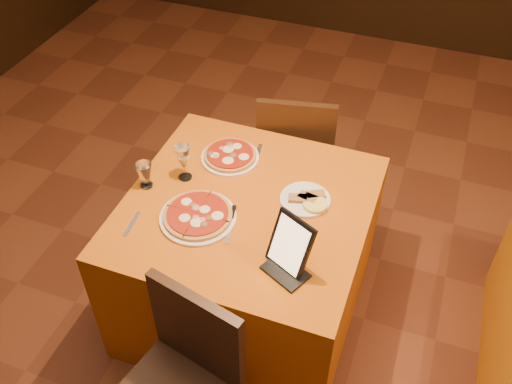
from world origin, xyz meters
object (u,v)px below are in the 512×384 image
(pizza_far, at_px, (230,156))
(chair_main_far, at_px, (297,150))
(pizza_near, at_px, (198,216))
(water_glass, at_px, (145,175))
(main_table, at_px, (248,258))
(tablet, at_px, (290,244))
(wine_glass, at_px, (184,162))

(pizza_far, bearing_deg, chair_main_far, 69.98)
(pizza_near, height_order, water_glass, water_glass)
(main_table, distance_m, pizza_far, 0.51)
(main_table, height_order, tablet, tablet)
(pizza_far, xyz_separation_m, wine_glass, (-0.15, -0.20, 0.08))
(pizza_far, height_order, water_glass, water_glass)
(chair_main_far, relative_size, pizza_far, 3.16)
(pizza_near, bearing_deg, wine_glass, 126.67)
(main_table, bearing_deg, wine_glass, 168.80)
(water_glass, bearing_deg, pizza_far, 47.37)
(water_glass, bearing_deg, pizza_near, -19.62)
(pizza_near, distance_m, pizza_far, 0.43)
(tablet, bearing_deg, water_glass, -169.98)
(wine_glass, bearing_deg, pizza_near, -53.33)
(wine_glass, bearing_deg, main_table, -11.20)
(main_table, xyz_separation_m, tablet, (0.29, -0.27, 0.49))
(pizza_near, xyz_separation_m, wine_glass, (-0.17, 0.23, 0.08))
(main_table, xyz_separation_m, pizza_near, (-0.17, -0.16, 0.39))
(chair_main_far, height_order, pizza_near, chair_main_far)
(main_table, height_order, pizza_far, pizza_far)
(main_table, relative_size, pizza_far, 3.82)
(pizza_near, xyz_separation_m, water_glass, (-0.32, 0.11, 0.05))
(pizza_far, bearing_deg, main_table, -54.48)
(main_table, relative_size, wine_glass, 5.79)
(main_table, distance_m, tablet, 0.63)
(pizza_near, bearing_deg, pizza_far, 92.92)
(pizza_far, bearing_deg, water_glass, -132.63)
(tablet, bearing_deg, chair_main_far, 130.71)
(chair_main_far, height_order, tablet, tablet)
(chair_main_far, distance_m, pizza_near, 1.03)
(wine_glass, bearing_deg, pizza_far, 54.20)
(pizza_near, height_order, wine_glass, wine_glass)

